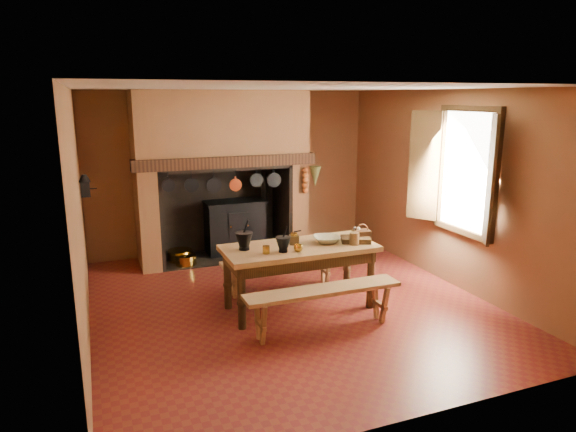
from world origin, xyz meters
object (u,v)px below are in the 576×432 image
object	(u,v)px
mixing_bowl	(327,239)
wicker_basket	(361,234)
work_table	(299,256)
bench_front	(323,299)
coffee_grinder	(294,239)
iron_range	(235,226)

from	to	relation	value
mixing_bowl	wicker_basket	distance (m)	0.49
work_table	wicker_basket	distance (m)	0.90
bench_front	coffee_grinder	size ratio (longest dim) A/B	10.34
coffee_grinder	work_table	bearing A→B (deg)	-53.20
iron_range	bench_front	distance (m)	3.38
iron_range	mixing_bowl	size ratio (longest dim) A/B	4.61
coffee_grinder	wicker_basket	size ratio (longest dim) A/B	0.72
bench_front	wicker_basket	size ratio (longest dim) A/B	7.48
mixing_bowl	coffee_grinder	bearing A→B (deg)	168.81
bench_front	mixing_bowl	xyz separation A→B (m)	(0.39, 0.73, 0.49)
bench_front	mixing_bowl	world-z (taller)	mixing_bowl
bench_front	wicker_basket	bearing A→B (deg)	38.24
bench_front	mixing_bowl	bearing A→B (deg)	62.07
bench_front	coffee_grinder	world-z (taller)	coffee_grinder
work_table	bench_front	distance (m)	0.79
mixing_bowl	wicker_basket	size ratio (longest dim) A/B	1.37
iron_range	work_table	size ratio (longest dim) A/B	0.82
work_table	iron_range	bearing A→B (deg)	92.31
work_table	wicker_basket	size ratio (longest dim) A/B	7.70
coffee_grinder	bench_front	bearing A→B (deg)	-72.00
work_table	mixing_bowl	distance (m)	0.43
iron_range	bench_front	xyz separation A→B (m)	(0.11, -3.38, -0.08)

